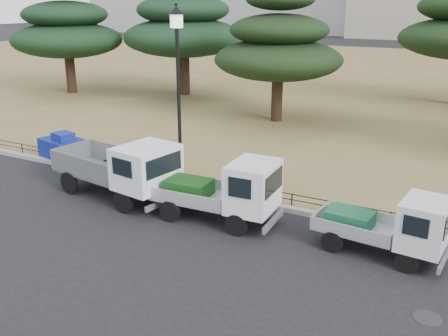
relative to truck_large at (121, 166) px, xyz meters
The scene contains 13 objects.
ground 3.71m from the truck_large, 18.11° to the right, with size 220.00×220.00×0.00m, color black.
lawn 29.71m from the truck_large, 83.49° to the left, with size 120.00×56.00×0.15m, color olive.
curb 3.82m from the truck_large, 24.02° to the left, with size 120.00×0.25×0.16m, color gray.
truck_large is the anchor object (origin of this frame).
truck_kei_front 3.89m from the truck_large, ahead, with size 3.74×1.75×1.95m.
truck_kei_rear 8.58m from the truck_large, ahead, with size 3.34×1.66×1.69m.
street_lamp 3.73m from the truck_large, 56.97° to the left, with size 0.53×0.53×5.92m.
pipe_fence 3.80m from the truck_large, 26.12° to the left, with size 38.00×0.04×0.40m.
tarp_pile 5.19m from the truck_large, 156.68° to the left, with size 1.87×1.54×1.09m.
manhole 10.19m from the truck_large, 13.13° to the right, with size 0.60×0.60×0.01m, color #2D2D30.
pine_west_far 20.45m from the truck_large, 138.67° to the left, with size 7.32×7.32×7.40m.
pine_west_near 18.54m from the truck_large, 115.69° to the left, with size 7.87×7.87×7.87m.
pine_center_left 12.52m from the truck_large, 87.61° to the left, with size 6.58×6.58×6.69m.
Camera 1 is at (6.90, -10.96, 6.29)m, focal length 40.00 mm.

